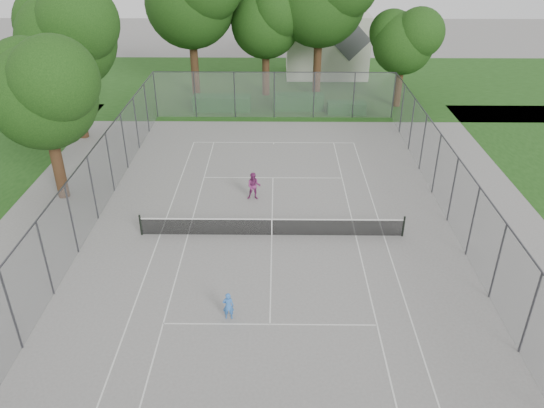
{
  "coord_description": "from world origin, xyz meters",
  "views": [
    {
      "loc": [
        0.25,
        -21.96,
        13.91
      ],
      "look_at": [
        0.0,
        1.0,
        1.2
      ],
      "focal_mm": 35.0,
      "sensor_mm": 36.0,
      "label": 1
    }
  ],
  "objects_px": {
    "tennis_net": "(272,226)",
    "woman_player": "(254,186)",
    "house": "(327,34)",
    "girl_player": "(228,306)"
  },
  "relations": [
    {
      "from": "woman_player",
      "to": "tennis_net",
      "type": "bearing_deg",
      "value": -73.15
    },
    {
      "from": "house",
      "to": "woman_player",
      "type": "xyz_separation_m",
      "value": [
        -5.91,
        -25.84,
        -3.01
      ]
    },
    {
      "from": "woman_player",
      "to": "house",
      "type": "bearing_deg",
      "value": 78.77
    },
    {
      "from": "tennis_net",
      "to": "girl_player",
      "type": "height_order",
      "value": "girl_player"
    },
    {
      "from": "house",
      "to": "woman_player",
      "type": "relative_size",
      "value": 6.02
    },
    {
      "from": "tennis_net",
      "to": "house",
      "type": "relative_size",
      "value": 1.37
    },
    {
      "from": "tennis_net",
      "to": "girl_player",
      "type": "relative_size",
      "value": 10.74
    },
    {
      "from": "woman_player",
      "to": "girl_player",
      "type": "bearing_deg",
      "value": -91.82
    },
    {
      "from": "tennis_net",
      "to": "woman_player",
      "type": "xyz_separation_m",
      "value": [
        -1.02,
        3.75,
        0.27
      ]
    },
    {
      "from": "house",
      "to": "woman_player",
      "type": "distance_m",
      "value": 26.67
    }
  ]
}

